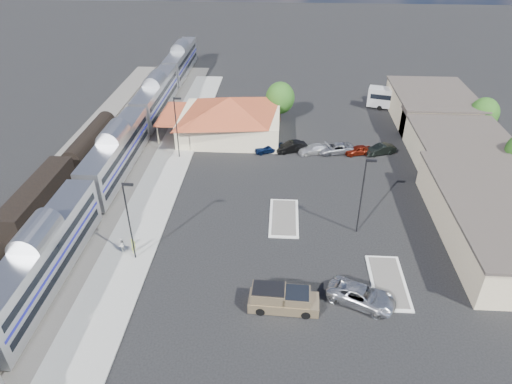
# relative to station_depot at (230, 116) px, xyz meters

# --- Properties ---
(ground) EXTENTS (280.00, 280.00, 0.00)m
(ground) POSITION_rel_station_depot_xyz_m (4.56, -24.00, -3.13)
(ground) COLOR black
(ground) RESTS_ON ground
(railbed) EXTENTS (16.00, 100.00, 0.12)m
(railbed) POSITION_rel_station_depot_xyz_m (-16.44, -16.00, -3.07)
(railbed) COLOR #4C4944
(railbed) RESTS_ON ground
(platform) EXTENTS (5.50, 92.00, 0.18)m
(platform) POSITION_rel_station_depot_xyz_m (-7.44, -18.00, -3.04)
(platform) COLOR gray
(platform) RESTS_ON ground
(passenger_train) EXTENTS (3.00, 104.00, 5.55)m
(passenger_train) POSITION_rel_station_depot_xyz_m (-13.44, -13.01, -0.26)
(passenger_train) COLOR silver
(passenger_train) RESTS_ON ground
(freight_cars) EXTENTS (2.80, 46.00, 4.00)m
(freight_cars) POSITION_rel_station_depot_xyz_m (-19.44, -22.94, -1.21)
(freight_cars) COLOR black
(freight_cars) RESTS_ON ground
(station_depot) EXTENTS (18.35, 12.24, 6.20)m
(station_depot) POSITION_rel_station_depot_xyz_m (0.00, 0.00, 0.00)
(station_depot) COLOR #C0AE8D
(station_depot) RESTS_ON ground
(buildings_east) EXTENTS (14.40, 51.40, 4.80)m
(buildings_east) POSITION_rel_station_depot_xyz_m (32.56, -9.72, -0.86)
(buildings_east) COLOR #C6B28C
(buildings_east) RESTS_ON ground
(traffic_island_south) EXTENTS (3.30, 7.50, 0.21)m
(traffic_island_south) POSITION_rel_station_depot_xyz_m (8.56, -22.00, -3.03)
(traffic_island_south) COLOR silver
(traffic_island_south) RESTS_ON ground
(traffic_island_north) EXTENTS (3.30, 7.50, 0.21)m
(traffic_island_north) POSITION_rel_station_depot_xyz_m (18.56, -32.00, -3.03)
(traffic_island_north) COLOR silver
(traffic_island_north) RESTS_ON ground
(lamp_plat_s) EXTENTS (1.08, 0.25, 9.00)m
(lamp_plat_s) POSITION_rel_station_depot_xyz_m (-6.34, -30.00, 2.21)
(lamp_plat_s) COLOR black
(lamp_plat_s) RESTS_ON ground
(lamp_plat_n) EXTENTS (1.08, 0.25, 9.00)m
(lamp_plat_n) POSITION_rel_station_depot_xyz_m (-6.34, -8.00, 2.21)
(lamp_plat_n) COLOR black
(lamp_plat_n) RESTS_ON ground
(lamp_lot) EXTENTS (1.08, 0.25, 9.00)m
(lamp_lot) POSITION_rel_station_depot_xyz_m (16.66, -24.00, 2.21)
(lamp_lot) COLOR black
(lamp_lot) RESTS_ON ground
(tree_east_c) EXTENTS (4.41, 4.41, 6.21)m
(tree_east_c) POSITION_rel_station_depot_xyz_m (38.56, 2.00, 0.63)
(tree_east_c) COLOR #382314
(tree_east_c) RESTS_ON ground
(tree_depot) EXTENTS (4.71, 4.71, 6.63)m
(tree_depot) POSITION_rel_station_depot_xyz_m (7.56, 6.00, 0.89)
(tree_depot) COLOR #382314
(tree_depot) RESTS_ON ground
(pickup_truck) EXTENTS (6.28, 2.53, 2.14)m
(pickup_truck) POSITION_rel_station_depot_xyz_m (8.64, -35.77, -2.12)
(pickup_truck) COLOR #9A845F
(pickup_truck) RESTS_ON ground
(suv) EXTENTS (6.73, 5.05, 1.70)m
(suv) POSITION_rel_station_depot_xyz_m (15.60, -34.72, -2.28)
(suv) COLOR #AFB1B7
(suv) RESTS_ON ground
(coach_bus) EXTENTS (11.60, 5.27, 3.64)m
(coach_bus) POSITION_rel_station_depot_xyz_m (28.56, 12.00, -1.03)
(coach_bus) COLOR silver
(coach_bus) RESTS_ON ground
(person_a) EXTENTS (0.56, 0.70, 1.68)m
(person_a) POSITION_rel_station_depot_xyz_m (-6.79, -29.16, -2.11)
(person_a) COLOR #A8C13C
(person_a) RESTS_ON platform
(person_b) EXTENTS (0.86, 0.95, 1.60)m
(person_b) POSITION_rel_station_depot_xyz_m (-8.10, -29.09, -2.15)
(person_b) COLOR silver
(person_b) RESTS_ON platform
(parked_car_a) EXTENTS (4.68, 2.97, 1.49)m
(parked_car_a) POSITION_rel_station_depot_xyz_m (6.25, -5.42, -2.39)
(parked_car_a) COLOR #0D1D43
(parked_car_a) RESTS_ON ground
(parked_car_b) EXTENTS (4.87, 3.09, 1.52)m
(parked_car_b) POSITION_rel_station_depot_xyz_m (9.45, -5.12, -2.37)
(parked_car_b) COLOR black
(parked_car_b) RESTS_ON ground
(parked_car_c) EXTENTS (4.89, 3.29, 1.32)m
(parked_car_c) POSITION_rel_station_depot_xyz_m (12.65, -5.42, -2.47)
(parked_car_c) COLOR silver
(parked_car_c) RESTS_ON ground
(parked_car_d) EXTENTS (5.62, 3.54, 1.45)m
(parked_car_d) POSITION_rel_station_depot_xyz_m (15.85, -5.12, -2.41)
(parked_car_d) COLOR gray
(parked_car_d) RESTS_ON ground
(parked_car_e) EXTENTS (4.28, 2.59, 1.36)m
(parked_car_e) POSITION_rel_station_depot_xyz_m (19.05, -5.42, -2.45)
(parked_car_e) COLOR maroon
(parked_car_e) RESTS_ON ground
(parked_car_f) EXTENTS (4.71, 2.99, 1.47)m
(parked_car_f) POSITION_rel_station_depot_xyz_m (22.25, -5.12, -2.40)
(parked_car_f) COLOR black
(parked_car_f) RESTS_ON ground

